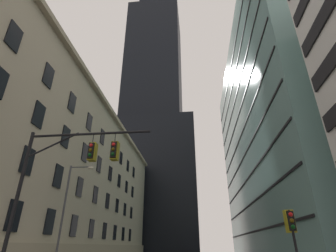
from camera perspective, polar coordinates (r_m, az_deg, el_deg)
station_building at (r=41.36m, az=-23.12°, el=-10.38°), size 13.53×61.37×22.62m
dark_skyscraper at (r=99.71m, az=-3.15°, el=7.25°), size 29.59×29.59×192.01m
glass_office_midrise at (r=51.42m, az=24.81°, el=-1.86°), size 16.61×49.93×40.95m
traffic_signal_mast at (r=15.03m, az=-21.09°, el=-9.04°), size 7.23×0.63×7.90m
traffic_light_near_right at (r=14.37m, az=25.90°, el=-19.39°), size 0.40×0.63×3.43m
street_lamppost at (r=24.66m, az=-21.60°, el=-16.22°), size 2.29×0.32×8.57m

